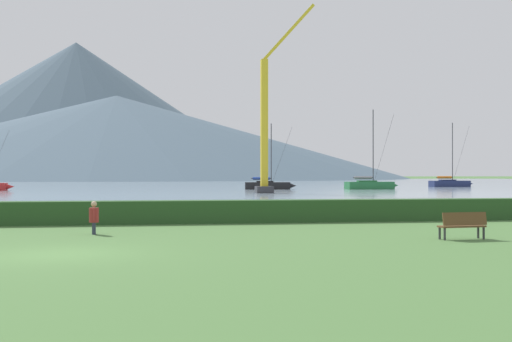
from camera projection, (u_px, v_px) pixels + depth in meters
name	position (u px, v px, depth m)	size (l,w,h in m)	color
ground_plane	(58.00, 254.00, 18.25)	(1000.00, 1000.00, 0.00)	#477038
harbor_water	(142.00, 183.00, 153.56)	(320.00, 246.00, 0.00)	#8499A8
hedge_line	(94.00, 213.00, 29.11)	(80.00, 1.20, 1.05)	#284C23
sailboat_slip_3	(268.00, 185.00, 94.82)	(7.71, 3.00, 9.65)	black
sailboat_slip_4	(450.00, 183.00, 112.33)	(7.94, 2.62, 11.18)	navy
sailboat_slip_7	(370.00, 185.00, 95.12)	(8.13, 2.67, 11.76)	#236B38
park_bench_near_path	(463.00, 224.00, 22.40)	(1.71, 0.62, 0.95)	brown
person_seated_viewer	(94.00, 216.00, 24.32)	(0.36, 0.57, 1.25)	#2D3347
dock_crane	(266.00, 130.00, 76.52)	(7.15, 2.00, 22.71)	#333338
distant_hill_west_ridge	(116.00, 137.00, 321.85)	(285.87, 285.87, 41.30)	#425666
distant_hill_east_ridge	(76.00, 110.00, 386.67)	(243.67, 243.67, 81.07)	#425666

